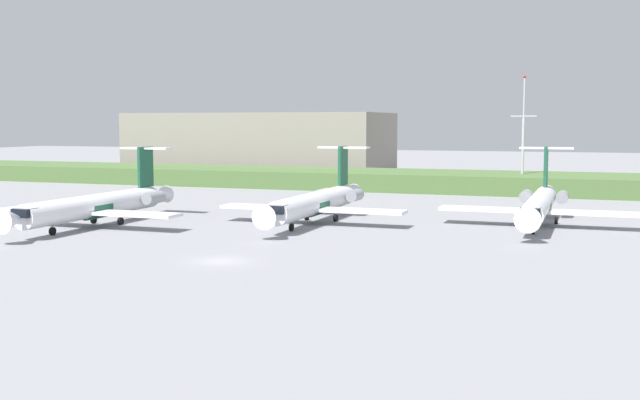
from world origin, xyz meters
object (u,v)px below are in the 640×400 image
Objects in this scene: antenna_mast at (523,144)px; regional_jet_third at (316,202)px; regional_jet_fourth at (539,204)px; regional_jet_second at (97,205)px.

regional_jet_third is at bearing -110.41° from antenna_mast.
regional_jet_fourth is 46.34m from antenna_mast.
regional_jet_second and regional_jet_third have the same top height.
regional_jet_third is at bearing 26.80° from regional_jet_second.
regional_jet_fourth is at bearing 14.77° from regional_jet_third.
regional_jet_third is (23.03, 11.64, 0.00)m from regional_jet_second.
antenna_mast is (42.49, 63.93, 5.94)m from regional_jet_second.
regional_jet_fourth is (25.60, 6.75, 0.00)m from regional_jet_third.
antenna_mast reaches higher than regional_jet_fourth.
regional_jet_second is 76.99m from antenna_mast.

